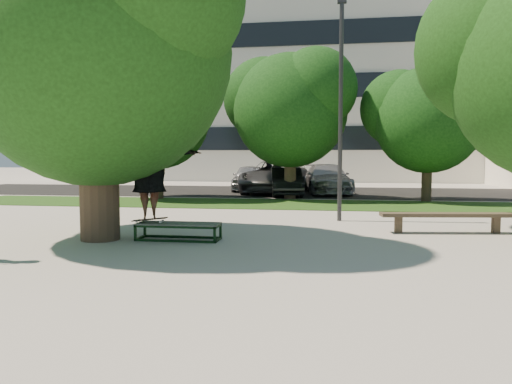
% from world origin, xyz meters
% --- Properties ---
extents(ground, '(120.00, 120.00, 0.00)m').
position_xyz_m(ground, '(0.00, 0.00, 0.00)').
color(ground, '#A59F98').
rests_on(ground, ground).
extents(grass_strip, '(30.00, 4.00, 0.02)m').
position_xyz_m(grass_strip, '(1.00, 9.50, 0.01)').
color(grass_strip, '#234112').
rests_on(grass_strip, ground).
extents(asphalt_strip, '(40.00, 8.00, 0.01)m').
position_xyz_m(asphalt_strip, '(0.00, 16.00, 0.01)').
color(asphalt_strip, black).
rests_on(asphalt_strip, ground).
extents(tree_left, '(6.96, 5.95, 7.12)m').
position_xyz_m(tree_left, '(-4.29, 1.09, 4.42)').
color(tree_left, '#38281E').
rests_on(tree_left, ground).
extents(bg_tree_left, '(5.28, 4.51, 5.77)m').
position_xyz_m(bg_tree_left, '(-6.57, 11.07, 3.73)').
color(bg_tree_left, '#38281E').
rests_on(bg_tree_left, ground).
extents(bg_tree_mid, '(5.76, 4.92, 6.24)m').
position_xyz_m(bg_tree_mid, '(-1.08, 12.08, 4.02)').
color(bg_tree_mid, '#38281E').
rests_on(bg_tree_mid, ground).
extents(bg_tree_right, '(5.04, 4.31, 5.43)m').
position_xyz_m(bg_tree_right, '(4.43, 11.57, 3.49)').
color(bg_tree_right, '#38281E').
rests_on(bg_tree_right, ground).
extents(lamppost, '(0.25, 0.15, 6.11)m').
position_xyz_m(lamppost, '(1.00, 5.00, 3.15)').
color(lamppost, '#2D2D30').
rests_on(lamppost, ground).
extents(office_building, '(30.00, 14.12, 16.00)m').
position_xyz_m(office_building, '(-2.00, 31.98, 8.00)').
color(office_building, silver).
rests_on(office_building, ground).
extents(grind_box, '(1.80, 0.60, 0.38)m').
position_xyz_m(grind_box, '(-2.50, 1.22, 0.19)').
color(grind_box, black).
rests_on(grind_box, ground).
extents(skater_rig, '(2.35, 1.39, 1.93)m').
position_xyz_m(skater_rig, '(-3.15, 1.22, 1.38)').
color(skater_rig, white).
rests_on(skater_rig, grind_box).
extents(bench, '(3.15, 0.82, 0.48)m').
position_xyz_m(bench, '(3.50, 3.14, 0.40)').
color(bench, '#473B2B').
rests_on(bench, ground).
extents(car_silver_a, '(1.88, 4.10, 1.36)m').
position_xyz_m(car_silver_a, '(-3.50, 16.50, 0.68)').
color(car_silver_a, '#A0A0A5').
rests_on(car_silver_a, asphalt_strip).
extents(car_dark, '(1.93, 4.06, 1.28)m').
position_xyz_m(car_dark, '(-1.30, 13.50, 0.64)').
color(car_dark, black).
rests_on(car_dark, asphalt_strip).
extents(car_grey, '(3.15, 5.92, 1.59)m').
position_xyz_m(car_grey, '(-2.00, 15.15, 0.79)').
color(car_grey, '#525257').
rests_on(car_grey, asphalt_strip).
extents(car_silver_b, '(2.78, 5.15, 1.42)m').
position_xyz_m(car_silver_b, '(0.50, 15.18, 0.71)').
color(car_silver_b, '#A1A1A6').
rests_on(car_silver_b, asphalt_strip).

